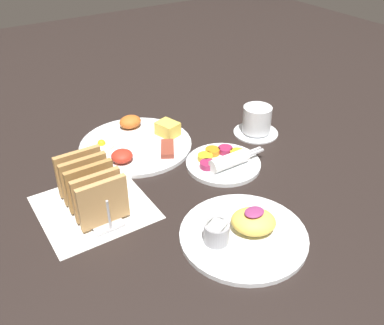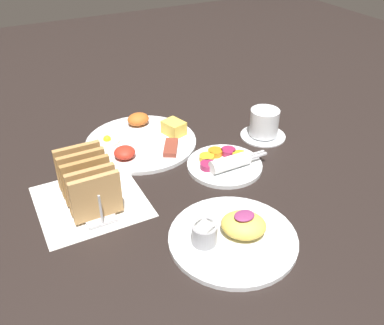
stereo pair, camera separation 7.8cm
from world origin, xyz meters
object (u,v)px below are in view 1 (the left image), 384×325
(plate_breakfast, at_px, (137,142))
(plate_foreground, at_px, (243,231))
(toast_rack, at_px, (91,188))
(coffee_cup, at_px, (257,122))
(plate_condiments, at_px, (224,162))

(plate_breakfast, height_order, plate_foreground, plate_foreground)
(toast_rack, height_order, coffee_cup, toast_rack)
(plate_foreground, xyz_separation_m, toast_rack, (-0.21, 0.24, 0.04))
(toast_rack, distance_m, coffee_cup, 0.49)
(plate_foreground, bearing_deg, plate_breakfast, 92.25)
(plate_breakfast, bearing_deg, coffee_cup, -21.11)
(plate_foreground, bearing_deg, coffee_cup, 46.71)
(plate_foreground, relative_size, coffee_cup, 2.05)
(plate_breakfast, xyz_separation_m, plate_condiments, (0.13, -0.20, 0.00))
(plate_breakfast, distance_m, toast_rack, 0.26)
(plate_condiments, relative_size, toast_rack, 1.05)
(toast_rack, xyz_separation_m, coffee_cup, (0.49, 0.06, -0.02))
(plate_breakfast, xyz_separation_m, coffee_cup, (0.30, -0.12, 0.03))
(plate_condiments, bearing_deg, coffee_cup, 25.54)
(plate_condiments, height_order, toast_rack, toast_rack)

